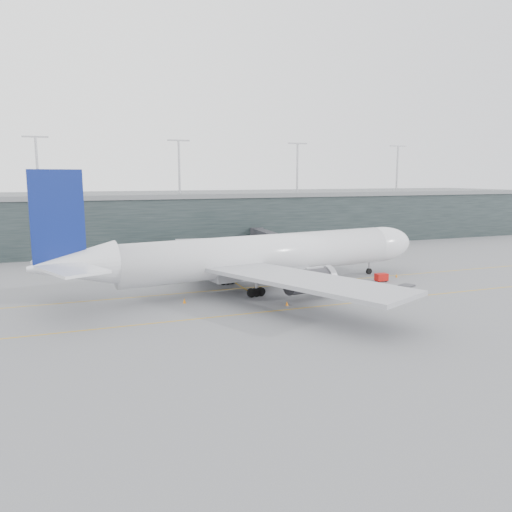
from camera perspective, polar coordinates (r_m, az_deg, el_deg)
name	(u,v)px	position (r m, az deg, el deg)	size (l,w,h in m)	color
ground	(211,286)	(91.60, -5.21, -3.41)	(320.00, 320.00, 0.00)	slate
taxiline_a	(217,290)	(87.85, -4.50, -3.93)	(160.00, 0.25, 0.02)	#C18E12
taxiline_b	(248,314)	(73.09, -0.96, -6.60)	(160.00, 0.25, 0.02)	#C18E12
taxiline_lead_main	(208,266)	(111.81, -5.50, -1.12)	(0.25, 60.00, 0.02)	#C18E12
terminal	(156,219)	(146.67, -11.37, 4.17)	(240.00, 36.00, 29.00)	black
main_aircraft	(261,256)	(88.60, 0.55, 0.04)	(73.97, 68.85, 20.76)	silver
jet_bridge	(277,241)	(120.07, 2.36, 1.76)	(5.38, 42.26, 5.94)	#2E2E33
gse_cart	(381,277)	(97.55, 14.13, -2.36)	(2.29, 1.47, 1.56)	#A70F0B
baggage_dolly	(407,286)	(94.72, 16.84, -3.25)	(2.64, 2.12, 0.26)	#343439
uld_a	(175,273)	(100.15, -9.21, -1.88)	(2.00, 1.64, 1.73)	#353439
uld_b	(177,271)	(102.06, -8.99, -1.66)	(2.39, 2.19, 1.76)	#353439
uld_c	(195,270)	(102.22, -6.95, -1.56)	(2.24, 1.87, 1.89)	#353439
cone_nose	(396,276)	(102.58, 15.76, -2.16)	(0.44, 0.44, 0.71)	orange
cone_wing_stbd	(287,303)	(77.62, 3.56, -5.40)	(0.46, 0.46, 0.74)	orange
cone_wing_port	(235,272)	(102.68, -2.37, -1.84)	(0.39, 0.39, 0.61)	#FC4A0E
cone_tail	(184,301)	(79.64, -8.18, -5.08)	(0.50, 0.50, 0.79)	orange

